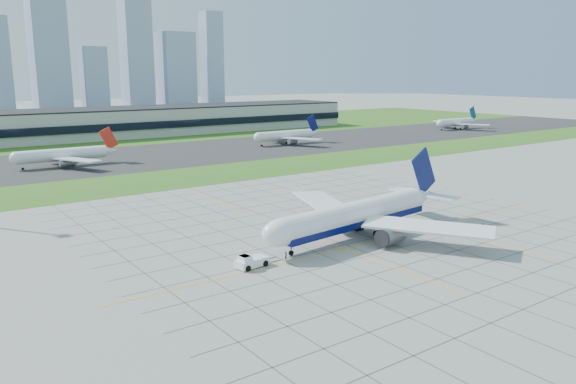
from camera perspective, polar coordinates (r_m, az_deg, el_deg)
name	(u,v)px	position (r m, az deg, el deg)	size (l,w,h in m)	color
ground	(373,238)	(122.11, 8.64, -4.67)	(1400.00, 1400.00, 0.00)	gray
grass_median	(188,177)	(194.84, -10.17, 1.52)	(700.00, 35.00, 0.04)	#2F5E1B
asphalt_taxiway	(130,158)	(245.00, -15.80, 3.38)	(700.00, 75.00, 0.04)	#383838
grass_far	(61,135)	(349.71, -22.10, 5.40)	(700.00, 145.00, 0.04)	#2F5E1B
apron_markings	(341,227)	(130.18, 5.36, -3.53)	(120.00, 130.00, 0.03)	#474744
terminal	(143,121)	(337.13, -14.51, 7.02)	(260.00, 43.00, 15.80)	#B7B7B2
airliner	(357,215)	(121.65, 6.98, -2.37)	(55.15, 55.60, 17.38)	white
pushback_tug	(251,261)	(103.10, -3.82, -7.06)	(9.11, 3.74, 2.50)	white
crew_near	(286,256)	(106.75, -0.20, -6.51)	(0.62, 0.41, 1.70)	black
crew_far	(483,228)	(132.74, 19.20, -3.44)	(0.91, 0.71, 1.87)	black
distant_jet_1	(64,154)	(230.05, -21.80, 3.56)	(37.85, 42.66, 14.08)	white
distant_jet_2	(286,135)	(280.77, -0.22, 5.78)	(36.88, 42.66, 14.08)	white
distant_jet_3	(456,122)	(373.29, 16.73, 6.82)	(35.53, 42.66, 14.08)	white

